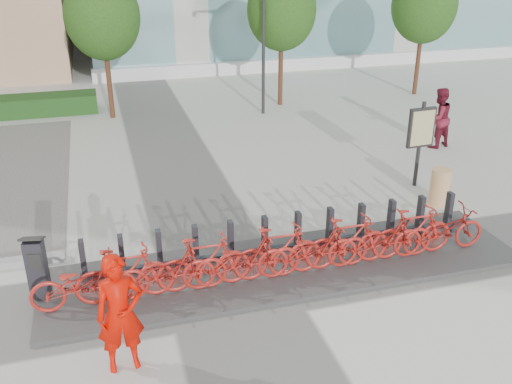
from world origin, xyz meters
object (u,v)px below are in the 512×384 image
object	(u,v)px
worker_red	(120,314)
bike_0	(83,283)
construction_barrel	(440,187)
map_sign	(421,131)
pedestrian	(438,118)
kiosk	(37,267)

from	to	relation	value
worker_red	bike_0	bearing A→B (deg)	102.87
construction_barrel	map_sign	world-z (taller)	map_sign
bike_0	pedestrian	size ratio (longest dim) A/B	0.97
worker_red	pedestrian	world-z (taller)	worker_red
worker_red	map_sign	xyz separation A→B (m)	(7.99, 5.06, 0.54)
bike_0	pedestrian	world-z (taller)	pedestrian
kiosk	pedestrian	size ratio (longest dim) A/B	0.67
bike_0	map_sign	size ratio (longest dim) A/B	0.80
bike_0	construction_barrel	distance (m)	8.78
construction_barrel	worker_red	bearing A→B (deg)	-154.13
bike_0	kiosk	bearing A→B (deg)	55.34
pedestrian	map_sign	world-z (taller)	map_sign
kiosk	worker_red	world-z (taller)	worker_red
kiosk	worker_red	size ratio (longest dim) A/B	0.65
pedestrian	map_sign	distance (m)	3.44
bike_0	map_sign	distance (m)	9.25
worker_red	construction_barrel	size ratio (longest dim) A/B	2.11
bike_0	construction_barrel	size ratio (longest dim) A/B	1.99
bike_0	kiosk	xyz separation A→B (m)	(-0.78, 0.54, 0.13)
worker_red	pedestrian	xyz separation A→B (m)	(10.20, 7.62, -0.03)
bike_0	pedestrian	xyz separation A→B (m)	(10.77, 5.94, 0.38)
bike_0	pedestrian	distance (m)	12.30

